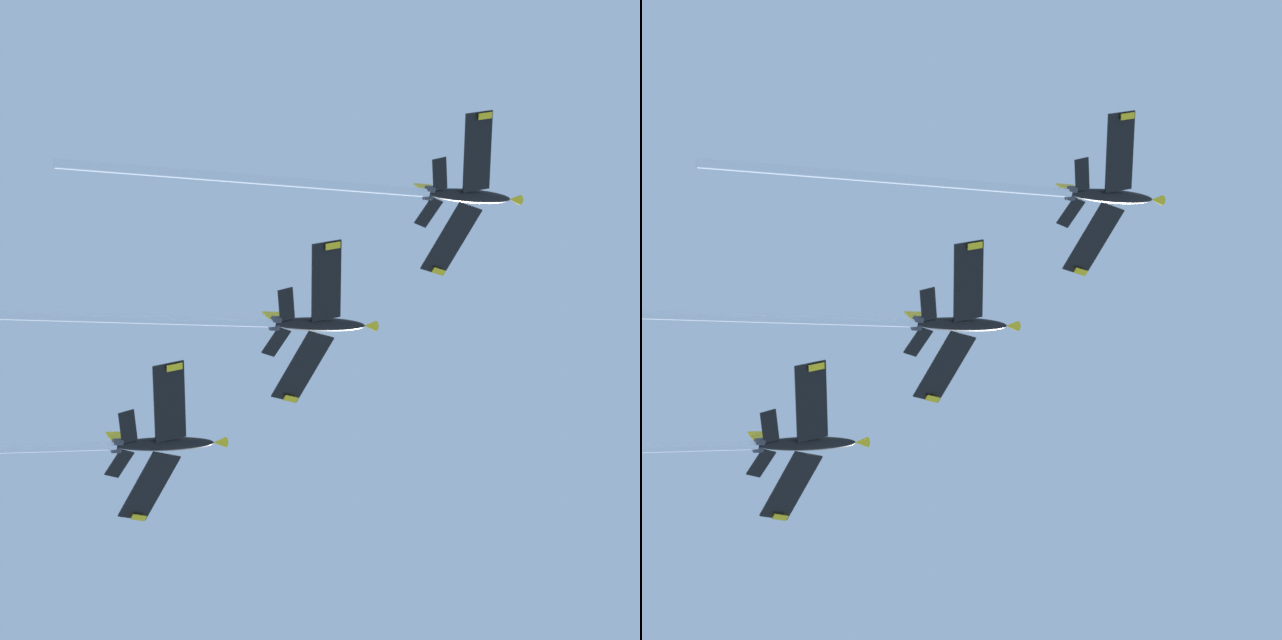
{
  "view_description": "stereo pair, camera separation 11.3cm",
  "coord_description": "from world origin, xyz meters",
  "views": [
    {
      "loc": [
        44.15,
        14.32,
        1.94
      ],
      "look_at": [
        21.87,
        -38.73,
        148.68
      ],
      "focal_mm": 79.7,
      "sensor_mm": 36.0,
      "label": 1
    },
    {
      "loc": [
        44.26,
        14.28,
        1.94
      ],
      "look_at": [
        21.87,
        -38.73,
        148.68
      ],
      "focal_mm": 79.7,
      "sensor_mm": 36.0,
      "label": 2
    }
  ],
  "objects": [
    {
      "name": "jet_lead",
      "position": [
        22.05,
        -22.77,
        149.92
      ],
      "size": [
        49.85,
        19.88,
        29.72
      ],
      "color": "black"
    },
    {
      "name": "jet_second",
      "position": [
        29.46,
        -40.2,
        143.97
      ],
      "size": [
        42.99,
        19.91,
        24.71
      ],
      "color": "black"
    },
    {
      "name": "jet_third",
      "position": [
        41.35,
        -57.27,
        136.45
      ],
      "size": [
        44.72,
        19.9,
        26.26
      ],
      "color": "black"
    }
  ]
}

